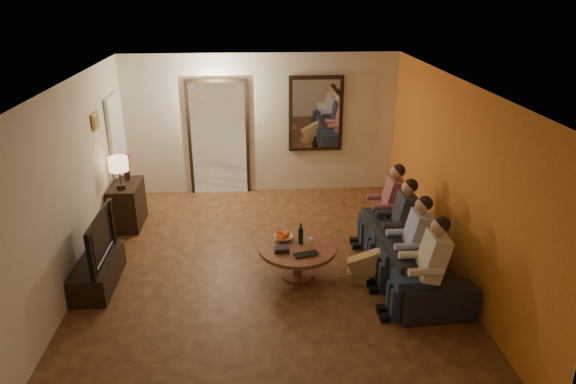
{
  "coord_description": "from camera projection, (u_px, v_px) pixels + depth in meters",
  "views": [
    {
      "loc": [
        -0.16,
        -6.25,
        3.73
      ],
      "look_at": [
        0.3,
        0.3,
        1.05
      ],
      "focal_mm": 32.0,
      "sensor_mm": 36.0,
      "label": 1
    }
  ],
  "objects": [
    {
      "name": "front_wall",
      "position": [
        279.0,
        325.0,
        3.93
      ],
      "size": [
        5.0,
        0.02,
        2.6
      ],
      "primitive_type": "cube",
      "color": "beige",
      "rests_on": "floor"
    },
    {
      "name": "book_stack",
      "position": [
        282.0,
        249.0,
        6.76
      ],
      "size": [
        0.2,
        0.15,
        0.07
      ],
      "primitive_type": null,
      "color": "black",
      "rests_on": "coffee_table"
    },
    {
      "name": "person_d",
      "position": [
        388.0,
        209.0,
        7.66
      ],
      "size": [
        0.6,
        0.4,
        1.2
      ],
      "primitive_type": null,
      "color": "tan",
      "rests_on": "sofa"
    },
    {
      "name": "back_wall",
      "position": [
        262.0,
        125.0,
        9.47
      ],
      "size": [
        5.0,
        0.02,
        2.6
      ],
      "primitive_type": "cube",
      "color": "beige",
      "rests_on": "floor"
    },
    {
      "name": "wine_bottle",
      "position": [
        301.0,
        233.0,
        6.91
      ],
      "size": [
        0.07,
        0.07,
        0.31
      ],
      "primitive_type": null,
      "color": "black",
      "rests_on": "coffee_table"
    },
    {
      "name": "bowl",
      "position": [
        283.0,
        238.0,
        7.05
      ],
      "size": [
        0.26,
        0.26,
        0.06
      ],
      "primitive_type": "imported",
      "color": "white",
      "rests_on": "coffee_table"
    },
    {
      "name": "fridge_glimpse",
      "position": [
        233.0,
        146.0,
        9.58
      ],
      "size": [
        0.45,
        0.03,
        1.7
      ],
      "primitive_type": "cube",
      "color": "silver",
      "rests_on": "floor"
    },
    {
      "name": "tv",
      "position": [
        93.0,
        238.0,
        6.58
      ],
      "size": [
        1.11,
        0.15,
        0.64
      ],
      "primitive_type": "imported",
      "rotation": [
        0.0,
        0.0,
        1.57
      ],
      "color": "black",
      "rests_on": "tv_stand"
    },
    {
      "name": "mirror_glass",
      "position": [
        316.0,
        114.0,
        9.4
      ],
      "size": [
        0.86,
        0.02,
        1.26
      ],
      "primitive_type": "cube",
      "color": "white",
      "rests_on": "back_wall"
    },
    {
      "name": "door_trim",
      "position": [
        219.0,
        139.0,
        9.49
      ],
      "size": [
        1.12,
        0.04,
        2.22
      ],
      "primitive_type": "cube",
      "color": "black",
      "rests_on": "floor"
    },
    {
      "name": "table_lamp",
      "position": [
        119.0,
        173.0,
        7.96
      ],
      "size": [
        0.3,
        0.3,
        0.54
      ],
      "primitive_type": null,
      "color": "beige",
      "rests_on": "dresser"
    },
    {
      "name": "person_a",
      "position": [
        426.0,
        272.0,
        6.0
      ],
      "size": [
        0.6,
        0.4,
        1.2
      ],
      "primitive_type": null,
      "color": "tan",
      "rests_on": "sofa"
    },
    {
      "name": "wine_glass",
      "position": [
        311.0,
        241.0,
        6.91
      ],
      "size": [
        0.06,
        0.06,
        0.1
      ],
      "primitive_type": "cylinder",
      "color": "silver",
      "rests_on": "coffee_table"
    },
    {
      "name": "sofa",
      "position": [
        410.0,
        254.0,
        6.94
      ],
      "size": [
        2.32,
        1.0,
        0.67
      ],
      "primitive_type": "imported",
      "rotation": [
        0.0,
        0.0,
        1.62
      ],
      "color": "black",
      "rests_on": "floor"
    },
    {
      "name": "flower_vase",
      "position": [
        126.0,
        167.0,
        8.38
      ],
      "size": [
        0.14,
        0.14,
        0.44
      ],
      "primitive_type": null,
      "color": "red",
      "rests_on": "dresser"
    },
    {
      "name": "framed_art",
      "position": [
        96.0,
        121.0,
        7.54
      ],
      "size": [
        0.03,
        0.28,
        0.24
      ],
      "primitive_type": "cube",
      "color": "#B28C33",
      "rests_on": "left_wall"
    },
    {
      "name": "orange_accent",
      "position": [
        453.0,
        179.0,
        6.86
      ],
      "size": [
        0.01,
        6.0,
        2.6
      ],
      "primitive_type": "cube",
      "color": "#BA791F",
      "rests_on": "right_wall"
    },
    {
      "name": "oranges",
      "position": [
        283.0,
        233.0,
        7.03
      ],
      "size": [
        0.2,
        0.2,
        0.08
      ],
      "primitive_type": null,
      "color": "#F85A14",
      "rests_on": "bowl"
    },
    {
      "name": "kitchen_doorway",
      "position": [
        219.0,
        139.0,
        9.5
      ],
      "size": [
        1.0,
        0.06,
        2.1
      ],
      "primitive_type": "cube",
      "color": "#FFE0A5",
      "rests_on": "floor"
    },
    {
      "name": "mirror_frame",
      "position": [
        316.0,
        114.0,
        9.43
      ],
      "size": [
        1.0,
        0.05,
        1.4
      ],
      "primitive_type": "cube",
      "color": "black",
      "rests_on": "back_wall"
    },
    {
      "name": "white_door",
      "position": [
        119.0,
        154.0,
        8.77
      ],
      "size": [
        0.06,
        0.85,
        2.04
      ],
      "primitive_type": "cube",
      "color": "white",
      "rests_on": "floor"
    },
    {
      "name": "person_b",
      "position": [
        411.0,
        247.0,
        6.55
      ],
      "size": [
        0.6,
        0.4,
        1.2
      ],
      "primitive_type": null,
      "color": "tan",
      "rests_on": "sofa"
    },
    {
      "name": "ceiling",
      "position": [
        265.0,
        84.0,
        6.21
      ],
      "size": [
        5.0,
        6.0,
        0.01
      ],
      "primitive_type": "cube",
      "color": "white",
      "rests_on": "back_wall"
    },
    {
      "name": "dresser",
      "position": [
        127.0,
        205.0,
        8.4
      ],
      "size": [
        0.45,
        0.82,
        0.73
      ],
      "primitive_type": "cube",
      "color": "black",
      "rests_on": "floor"
    },
    {
      "name": "laptop",
      "position": [
        307.0,
        256.0,
        6.62
      ],
      "size": [
        0.37,
        0.29,
        0.03
      ],
      "primitive_type": "imported",
      "rotation": [
        0.0,
        0.0,
        0.25
      ],
      "color": "black",
      "rests_on": "coffee_table"
    },
    {
      "name": "floor",
      "position": [
        268.0,
        270.0,
        7.2
      ],
      "size": [
        5.0,
        6.0,
        0.01
      ],
      "primitive_type": "cube",
      "color": "#442112",
      "rests_on": "ground"
    },
    {
      "name": "art_canvas",
      "position": [
        97.0,
        121.0,
        7.54
      ],
      "size": [
        0.01,
        0.22,
        0.18
      ],
      "primitive_type": "cube",
      "color": "brown",
      "rests_on": "left_wall"
    },
    {
      "name": "tv_stand",
      "position": [
        98.0,
        272.0,
        6.77
      ],
      "size": [
        0.45,
        1.13,
        0.38
      ],
      "primitive_type": "cube",
      "color": "black",
      "rests_on": "floor"
    },
    {
      "name": "right_wall",
      "position": [
        453.0,
        179.0,
        6.87
      ],
      "size": [
        0.02,
        6.0,
        2.6
      ],
      "primitive_type": "cube",
      "color": "beige",
      "rests_on": "floor"
    },
    {
      "name": "left_wall",
      "position": [
        71.0,
        189.0,
        6.54
      ],
      "size": [
        0.02,
        6.0,
        2.6
      ],
      "primitive_type": "cube",
      "color": "beige",
      "rests_on": "floor"
    },
    {
      "name": "dog",
      "position": [
        366.0,
        263.0,
        6.82
      ],
      "size": [
        0.6,
        0.35,
        0.56
      ],
      "primitive_type": null,
      "rotation": [
        0.0,
        0.0,
        -0.2
      ],
      "color": "#A68A4C",
      "rests_on": "floor"
    },
    {
      "name": "person_c",
      "position": [
        399.0,
        227.0,
        7.11
      ],
      "size": [
        0.6,
        0.4,
        1.2
      ],
      "primitive_type": null,
      "color": "tan",
      "rests_on": "sofa"
    },
    {
      "name": "coffee_table",
      "position": [
        297.0,
        262.0,
        6.96
      ],
      "size": [
        1.1,
        1.1,
        0.45
      ],
      "primitive_type": "cylinder",
      "rotation": [
        0.0,
        0.0,
        0.06
      ],
      "color": "#5C2D1B",
      "rests_on": "floor"
    }
  ]
}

